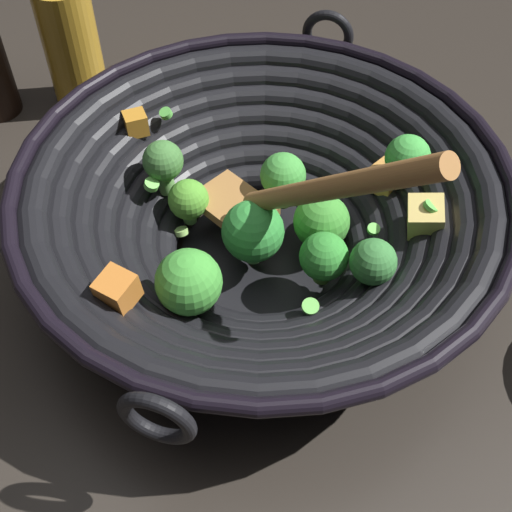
% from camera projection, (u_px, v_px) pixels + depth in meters
% --- Properties ---
extents(ground_plane, '(4.00, 4.00, 0.00)m').
position_uv_depth(ground_plane, '(262.00, 261.00, 0.65)').
color(ground_plane, '#28231E').
extents(wok, '(0.43, 0.43, 0.23)m').
position_uv_depth(wok, '(263.00, 209.00, 0.59)').
color(wok, black).
rests_on(wok, ground).
extents(cooking_oil_bottle, '(0.06, 0.06, 0.19)m').
position_uv_depth(cooking_oil_bottle, '(71.00, 41.00, 0.74)').
color(cooking_oil_bottle, '#AD7F23').
rests_on(cooking_oil_bottle, ground).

